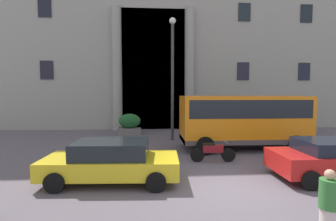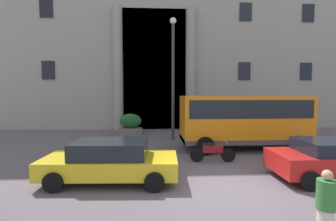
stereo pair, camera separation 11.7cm
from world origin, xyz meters
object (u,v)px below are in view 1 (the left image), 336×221
(parked_sedan_second, at_px, (331,159))
(pedestrian_man_red_shirt, at_px, (328,208))
(lamppost_plaza_centre, at_px, (172,70))
(motorcycle_near_kerb, at_px, (212,152))
(hedge_planter_far_west, at_px, (215,125))
(hedge_planter_entrance_left, at_px, (257,123))
(orange_minibus, at_px, (243,118))
(parked_estate_mid, at_px, (112,161))
(hedge_planter_far_east, at_px, (130,124))
(bus_stop_sign, at_px, (301,115))
(hedge_planter_east, at_px, (302,123))

(parked_sedan_second, relative_size, pedestrian_man_red_shirt, 2.63)
(pedestrian_man_red_shirt, height_order, lamppost_plaza_centre, lamppost_plaza_centre)
(motorcycle_near_kerb, xyz_separation_m, lamppost_plaza_centre, (-1.29, 5.08, 3.99))
(hedge_planter_far_west, xyz_separation_m, hedge_planter_entrance_left, (3.32, 0.31, 0.07))
(hedge_planter_far_west, distance_m, pedestrian_man_red_shirt, 13.37)
(orange_minibus, xyz_separation_m, parked_sedan_second, (1.38, -4.75, -0.97))
(orange_minibus, height_order, parked_estate_mid, orange_minibus)
(hedge_planter_far_east, bearing_deg, bus_stop_sign, -18.14)
(bus_stop_sign, xyz_separation_m, hedge_planter_east, (2.36, 3.59, -0.95))
(orange_minibus, bearing_deg, hedge_planter_far_east, 141.88)
(parked_estate_mid, bearing_deg, hedge_planter_east, 39.71)
(hedge_planter_far_east, relative_size, lamppost_plaza_centre, 0.21)
(hedge_planter_far_east, relative_size, hedge_planter_far_west, 0.74)
(lamppost_plaza_centre, bearing_deg, pedestrian_man_red_shirt, -79.04)
(hedge_planter_east, bearing_deg, motorcycle_near_kerb, -139.60)
(bus_stop_sign, xyz_separation_m, parked_sedan_second, (-2.83, -6.29, -0.93))
(hedge_planter_far_east, height_order, hedge_planter_east, hedge_planter_far_east)
(hedge_planter_entrance_left, distance_m, parked_estate_mid, 13.55)
(hedge_planter_east, xyz_separation_m, parked_sedan_second, (-5.19, -9.88, 0.02))
(hedge_planter_east, height_order, lamppost_plaza_centre, lamppost_plaza_centre)
(motorcycle_near_kerb, bearing_deg, pedestrian_man_red_shirt, -77.83)
(hedge_planter_entrance_left, height_order, pedestrian_man_red_shirt, pedestrian_man_red_shirt)
(orange_minibus, xyz_separation_m, hedge_planter_far_east, (-6.47, 5.03, -0.96))
(hedge_planter_far_east, height_order, motorcycle_near_kerb, hedge_planter_far_east)
(hedge_planter_far_east, xyz_separation_m, hedge_planter_entrance_left, (9.59, 0.27, -0.00))
(parked_estate_mid, bearing_deg, lamppost_plaza_centre, 72.36)
(bus_stop_sign, xyz_separation_m, pedestrian_man_red_shirt, (-5.63, -9.86, -0.89))
(bus_stop_sign, distance_m, lamppost_plaza_centre, 8.33)
(lamppost_plaza_centre, bearing_deg, parked_estate_mid, -110.38)
(hedge_planter_far_east, bearing_deg, lamppost_plaza_centre, -38.78)
(bus_stop_sign, bearing_deg, hedge_planter_far_west, 141.89)
(hedge_planter_far_east, bearing_deg, pedestrian_man_red_shirt, -69.31)
(orange_minibus, bearing_deg, hedge_planter_east, 37.77)
(pedestrian_man_red_shirt, bearing_deg, orange_minibus, -27.70)
(bus_stop_sign, xyz_separation_m, hedge_planter_far_west, (-4.40, 3.46, -0.99))
(hedge_planter_entrance_left, height_order, lamppost_plaza_centre, lamppost_plaza_centre)
(hedge_planter_entrance_left, relative_size, pedestrian_man_red_shirt, 1.04)
(hedge_planter_entrance_left, height_order, motorcycle_near_kerb, hedge_planter_entrance_left)
(orange_minibus, distance_m, hedge_planter_entrance_left, 6.23)
(motorcycle_near_kerb, height_order, lamppost_plaza_centre, lamppost_plaza_centre)
(orange_minibus, relative_size, pedestrian_man_red_shirt, 4.31)
(bus_stop_sign, xyz_separation_m, lamppost_plaza_centre, (-7.76, 1.16, 2.80))
(hedge_planter_far_east, height_order, pedestrian_man_red_shirt, pedestrian_man_red_shirt)
(hedge_planter_far_east, distance_m, hedge_planter_entrance_left, 9.59)
(lamppost_plaza_centre, bearing_deg, orange_minibus, -37.13)
(motorcycle_near_kerb, bearing_deg, orange_minibus, 50.60)
(orange_minibus, height_order, hedge_planter_entrance_left, orange_minibus)
(orange_minibus, distance_m, pedestrian_man_red_shirt, 8.49)
(bus_stop_sign, height_order, hedge_planter_far_east, bus_stop_sign)
(hedge_planter_far_west, distance_m, parked_estate_mid, 11.25)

